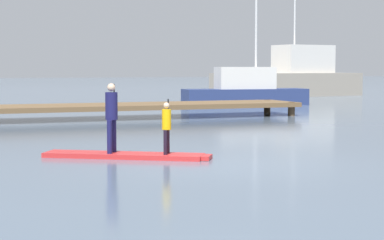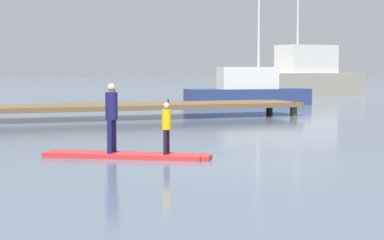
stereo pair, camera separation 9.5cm
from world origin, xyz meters
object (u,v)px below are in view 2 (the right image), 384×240
paddleboard_near (127,155)px  fishing_boat_white_large (295,78)px  paddler_child_solo (167,125)px  fishing_boat_green_midground (248,90)px  paddler_adult (112,113)px

paddleboard_near → fishing_boat_white_large: size_ratio=0.31×
paddler_child_solo → fishing_boat_green_midground: 21.40m
paddler_child_solo → fishing_boat_white_large: fishing_boat_white_large is taller
fishing_boat_white_large → fishing_boat_green_midground: fishing_boat_white_large is taller
paddleboard_near → paddler_child_solo: bearing=-30.9°
paddleboard_near → fishing_boat_green_midground: (11.36, 18.14, 0.71)m
paddleboard_near → paddler_adult: (-0.28, 0.18, 0.91)m
paddler_adult → fishing_boat_white_large: (19.32, 26.85, 0.26)m
paddler_adult → paddler_child_solo: 1.24m
fishing_boat_white_large → paddleboard_near: bearing=-125.2°
paddleboard_near → paddler_adult: paddler_adult is taller
paddleboard_near → fishing_boat_white_large: fishing_boat_white_large is taller
paddler_adult → fishing_boat_green_midground: size_ratio=0.23×
paddler_adult → fishing_boat_white_large: fishing_boat_white_large is taller
paddleboard_near → fishing_boat_green_midground: size_ratio=0.52×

